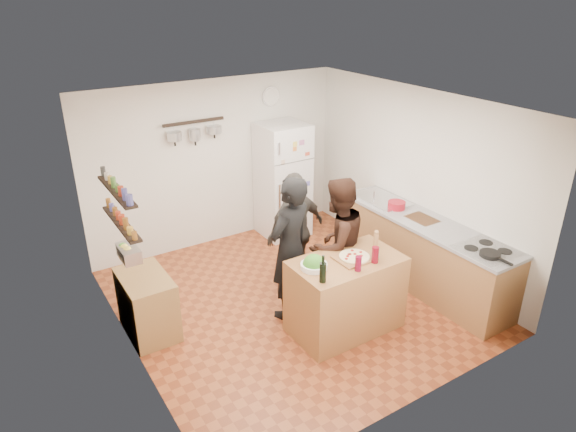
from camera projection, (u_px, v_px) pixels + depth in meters
room_shell at (276, 201)px, 6.36m from camera, size 4.20×4.20×4.20m
prep_island at (346, 295)px, 5.87m from camera, size 1.25×0.72×0.91m
pizza_board at (354, 258)px, 5.70m from camera, size 0.42×0.34×0.02m
pizza at (354, 257)px, 5.69m from camera, size 0.34×0.34×0.02m
salad_bowl at (314, 266)px, 5.50m from camera, size 0.29×0.29×0.06m
wine_bottle at (323, 273)px, 5.22m from camera, size 0.07×0.07×0.22m
wine_glass_near at (358, 264)px, 5.44m from camera, size 0.07×0.07×0.17m
wine_glass_far at (375, 255)px, 5.60m from camera, size 0.08×0.08×0.19m
pepper_mill at (376, 241)px, 5.90m from camera, size 0.06×0.06×0.18m
salt_canister at (376, 252)px, 5.71m from camera, size 0.08×0.08×0.13m
person_left at (290, 249)px, 5.98m from camera, size 0.75×0.62×1.77m
person_center at (337, 245)px, 6.16m from camera, size 0.90×0.75×1.69m
person_back at (296, 231)px, 6.63m from camera, size 0.98×0.54×1.58m
counter_run at (422, 253)px, 6.80m from camera, size 0.63×2.63×0.90m
stove_top at (488, 251)px, 5.88m from camera, size 0.60×0.62×0.02m
skillet at (490, 254)px, 5.74m from camera, size 0.23×0.23×0.04m
sink at (382, 200)px, 7.26m from camera, size 0.50×0.80×0.03m
cutting_board at (422, 219)px, 6.66m from camera, size 0.30×0.40×0.02m
red_bowl at (397, 205)px, 6.94m from camera, size 0.24×0.24×0.10m
fridge at (283, 180)px, 8.01m from camera, size 0.70×0.68×1.80m
wall_clock at (271, 96)px, 7.75m from camera, size 0.30×0.03×0.30m
spice_shelf_lower at (121, 223)px, 5.17m from camera, size 0.12×1.00×0.02m
spice_shelf_upper at (117, 191)px, 5.02m from camera, size 0.12×1.00×0.02m
produce_basket at (129, 253)px, 5.33m from camera, size 0.18×0.35×0.14m
side_table at (147, 304)px, 5.85m from camera, size 0.50×0.80×0.73m
pot_rack at (194, 122)px, 7.14m from camera, size 0.90×0.04×0.04m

